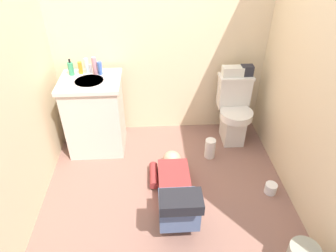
{
  "coord_description": "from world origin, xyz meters",
  "views": [
    {
      "loc": [
        -0.11,
        -1.94,
        2.15
      ],
      "look_at": [
        0.04,
        0.46,
        0.45
      ],
      "focal_mm": 32.33,
      "sensor_mm": 36.0,
      "label": 1
    }
  ],
  "objects_px": {
    "vanity_cabinet": "(95,114)",
    "faucet": "(91,69)",
    "bottle_amber": "(80,68)",
    "toilet_paper_roll": "(271,188)",
    "paper_towel_roll": "(210,148)",
    "tissue_box": "(233,71)",
    "toilet": "(234,111)",
    "bottle_blue": "(100,68)",
    "bottle_clear": "(87,66)",
    "person_plumber": "(175,192)",
    "bottle_pink": "(95,66)",
    "toiletry_bag": "(247,70)",
    "soap_dispenser": "(71,69)"
  },
  "relations": [
    {
      "from": "vanity_cabinet",
      "to": "faucet",
      "type": "bearing_deg",
      "value": 90.0
    },
    {
      "from": "bottle_amber",
      "to": "toilet_paper_roll",
      "type": "bearing_deg",
      "value": -28.04
    },
    {
      "from": "bottle_amber",
      "to": "paper_towel_roll",
      "type": "height_order",
      "value": "bottle_amber"
    },
    {
      "from": "faucet",
      "to": "tissue_box",
      "type": "xyz_separation_m",
      "value": [
        1.45,
        0.01,
        -0.07
      ]
    },
    {
      "from": "toilet",
      "to": "bottle_blue",
      "type": "distance_m",
      "value": 1.5
    },
    {
      "from": "vanity_cabinet",
      "to": "bottle_clear",
      "type": "relative_size",
      "value": 5.18
    },
    {
      "from": "person_plumber",
      "to": "bottle_amber",
      "type": "xyz_separation_m",
      "value": [
        -0.88,
        1.06,
        0.71
      ]
    },
    {
      "from": "bottle_amber",
      "to": "paper_towel_roll",
      "type": "distance_m",
      "value": 1.57
    },
    {
      "from": "faucet",
      "to": "toilet_paper_roll",
      "type": "xyz_separation_m",
      "value": [
        1.68,
        -0.94,
        -0.82
      ]
    },
    {
      "from": "bottle_amber",
      "to": "tissue_box",
      "type": "bearing_deg",
      "value": 0.22
    },
    {
      "from": "vanity_cabinet",
      "to": "bottle_pink",
      "type": "height_order",
      "value": "bottle_pink"
    },
    {
      "from": "toiletry_bag",
      "to": "paper_towel_roll",
      "type": "height_order",
      "value": "toiletry_bag"
    },
    {
      "from": "faucet",
      "to": "person_plumber",
      "type": "relative_size",
      "value": 0.09
    },
    {
      "from": "bottle_blue",
      "to": "toilet_paper_roll",
      "type": "xyz_separation_m",
      "value": [
        1.58,
        -0.92,
        -0.84
      ]
    },
    {
      "from": "soap_dispenser",
      "to": "paper_towel_roll",
      "type": "bearing_deg",
      "value": -15.27
    },
    {
      "from": "toilet",
      "to": "tissue_box",
      "type": "relative_size",
      "value": 3.41
    },
    {
      "from": "person_plumber",
      "to": "soap_dispenser",
      "type": "distance_m",
      "value": 1.59
    },
    {
      "from": "bottle_amber",
      "to": "bottle_clear",
      "type": "distance_m",
      "value": 0.07
    },
    {
      "from": "soap_dispenser",
      "to": "bottle_amber",
      "type": "height_order",
      "value": "soap_dispenser"
    },
    {
      "from": "toilet",
      "to": "bottle_pink",
      "type": "bearing_deg",
      "value": 177.26
    },
    {
      "from": "bottle_amber",
      "to": "bottle_blue",
      "type": "distance_m",
      "value": 0.2
    },
    {
      "from": "soap_dispenser",
      "to": "person_plumber",
      "type": "bearing_deg",
      "value": -46.88
    },
    {
      "from": "tissue_box",
      "to": "person_plumber",
      "type": "bearing_deg",
      "value": -122.43
    },
    {
      "from": "vanity_cabinet",
      "to": "faucet",
      "type": "xyz_separation_m",
      "value": [
        0.0,
        0.14,
        0.45
      ]
    },
    {
      "from": "bottle_pink",
      "to": "bottle_blue",
      "type": "bearing_deg",
      "value": -14.96
    },
    {
      "from": "soap_dispenser",
      "to": "bottle_clear",
      "type": "distance_m",
      "value": 0.16
    },
    {
      "from": "bottle_blue",
      "to": "toilet_paper_roll",
      "type": "distance_m",
      "value": 2.01
    },
    {
      "from": "faucet",
      "to": "bottle_blue",
      "type": "distance_m",
      "value": 0.1
    },
    {
      "from": "soap_dispenser",
      "to": "paper_towel_roll",
      "type": "height_order",
      "value": "soap_dispenser"
    },
    {
      "from": "paper_towel_roll",
      "to": "toiletry_bag",
      "type": "bearing_deg",
      "value": 45.35
    },
    {
      "from": "bottle_clear",
      "to": "bottle_blue",
      "type": "distance_m",
      "value": 0.14
    },
    {
      "from": "toiletry_bag",
      "to": "bottle_clear",
      "type": "relative_size",
      "value": 0.78
    },
    {
      "from": "faucet",
      "to": "toiletry_bag",
      "type": "bearing_deg",
      "value": 0.38
    },
    {
      "from": "soap_dispenser",
      "to": "bottle_pink",
      "type": "distance_m",
      "value": 0.24
    },
    {
      "from": "bottle_blue",
      "to": "toilet",
      "type": "bearing_deg",
      "value": -2.28
    },
    {
      "from": "bottle_clear",
      "to": "paper_towel_roll",
      "type": "xyz_separation_m",
      "value": [
        1.24,
        -0.4,
        -0.79
      ]
    },
    {
      "from": "toiletry_bag",
      "to": "toilet_paper_roll",
      "type": "xyz_separation_m",
      "value": [
        0.08,
        -0.96,
        -0.76
      ]
    },
    {
      "from": "person_plumber",
      "to": "vanity_cabinet",
      "type": "bearing_deg",
      "value": 130.42
    },
    {
      "from": "vanity_cabinet",
      "to": "toiletry_bag",
      "type": "xyz_separation_m",
      "value": [
        1.6,
        0.15,
        0.39
      ]
    },
    {
      "from": "faucet",
      "to": "bottle_clear",
      "type": "distance_m",
      "value": 0.05
    },
    {
      "from": "vanity_cabinet",
      "to": "paper_towel_roll",
      "type": "bearing_deg",
      "value": -12.19
    },
    {
      "from": "soap_dispenser",
      "to": "faucet",
      "type": "bearing_deg",
      "value": 6.01
    },
    {
      "from": "toilet",
      "to": "bottle_amber",
      "type": "distance_m",
      "value": 1.69
    },
    {
      "from": "faucet",
      "to": "soap_dispenser",
      "type": "height_order",
      "value": "soap_dispenser"
    },
    {
      "from": "person_plumber",
      "to": "toilet_paper_roll",
      "type": "distance_m",
      "value": 0.92
    },
    {
      "from": "toilet_paper_roll",
      "to": "tissue_box",
      "type": "bearing_deg",
      "value": 103.26
    },
    {
      "from": "vanity_cabinet",
      "to": "tissue_box",
      "type": "distance_m",
      "value": 1.51
    },
    {
      "from": "toiletry_bag",
      "to": "toilet_paper_roll",
      "type": "height_order",
      "value": "toiletry_bag"
    },
    {
      "from": "tissue_box",
      "to": "toilet",
      "type": "bearing_deg",
      "value": -63.57
    },
    {
      "from": "faucet",
      "to": "paper_towel_roll",
      "type": "distance_m",
      "value": 1.48
    }
  ]
}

